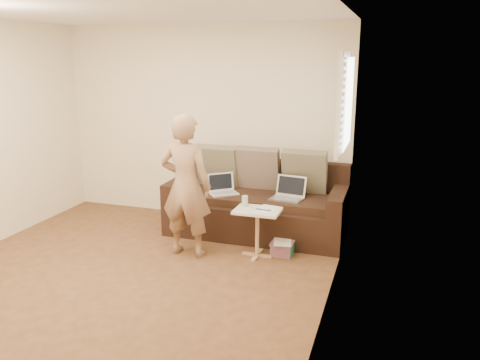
{
  "coord_description": "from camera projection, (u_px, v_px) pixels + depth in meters",
  "views": [
    {
      "loc": [
        2.48,
        -3.75,
        2.19
      ],
      "look_at": [
        0.8,
        1.4,
        0.78
      ],
      "focal_mm": 35.88,
      "sensor_mm": 36.0,
      "label": 1
    }
  ],
  "objects": [
    {
      "name": "floor",
      "position": [
        120.0,
        284.0,
        4.75
      ],
      "size": [
        4.5,
        4.5,
        0.0
      ],
      "primitive_type": "plane",
      "color": "#4C311C",
      "rests_on": "ground"
    },
    {
      "name": "ceiling",
      "position": [
        100.0,
        6.0,
        4.09
      ],
      "size": [
        4.5,
        4.5,
        0.0
      ],
      "primitive_type": "plane",
      "rotation": [
        3.14,
        0.0,
        0.0
      ],
      "color": "white",
      "rests_on": "wall_back"
    },
    {
      "name": "wall_back",
      "position": [
        203.0,
        123.0,
        6.49
      ],
      "size": [
        4.0,
        0.0,
        4.0
      ],
      "primitive_type": "plane",
      "rotation": [
        1.57,
        0.0,
        0.0
      ],
      "color": "beige",
      "rests_on": "ground"
    },
    {
      "name": "wall_right",
      "position": [
        328.0,
        171.0,
        3.82
      ],
      "size": [
        0.0,
        4.5,
        4.5
      ],
      "primitive_type": "plane",
      "rotation": [
        1.57,
        0.0,
        -1.57
      ],
      "color": "beige",
      "rests_on": "ground"
    },
    {
      "name": "window_blinds",
      "position": [
        345.0,
        103.0,
        5.11
      ],
      "size": [
        0.12,
        0.88,
        1.08
      ],
      "primitive_type": null,
      "color": "white",
      "rests_on": "wall_right"
    },
    {
      "name": "sofa",
      "position": [
        257.0,
        201.0,
        6.0
      ],
      "size": [
        2.2,
        0.95,
        0.85
      ],
      "primitive_type": null,
      "color": "black",
      "rests_on": "ground"
    },
    {
      "name": "pillow_left",
      "position": [
        217.0,
        166.0,
        6.27
      ],
      "size": [
        0.55,
        0.29,
        0.57
      ],
      "primitive_type": null,
      "rotation": [
        0.28,
        0.0,
        0.0
      ],
      "color": "#655D4A",
      "rests_on": "sofa"
    },
    {
      "name": "pillow_mid",
      "position": [
        258.0,
        168.0,
        6.13
      ],
      "size": [
        0.55,
        0.27,
        0.57
      ],
      "primitive_type": null,
      "rotation": [
        0.24,
        0.0,
        0.0
      ],
      "color": "brown",
      "rests_on": "sofa"
    },
    {
      "name": "pillow_right",
      "position": [
        304.0,
        172.0,
        5.95
      ],
      "size": [
        0.55,
        0.28,
        0.57
      ],
      "primitive_type": null,
      "rotation": [
        0.26,
        0.0,
        0.0
      ],
      "color": "#655D4A",
      "rests_on": "sofa"
    },
    {
      "name": "laptop_silver",
      "position": [
        287.0,
        199.0,
        5.73
      ],
      "size": [
        0.41,
        0.32,
        0.25
      ],
      "primitive_type": null,
      "rotation": [
        0.0,
        0.0,
        -0.15
      ],
      "color": "#B7BABC",
      "rests_on": "sofa"
    },
    {
      "name": "laptop_white",
      "position": [
        224.0,
        194.0,
        5.96
      ],
      "size": [
        0.42,
        0.41,
        0.25
      ],
      "primitive_type": null,
      "rotation": [
        0.0,
        0.0,
        0.7
      ],
      "color": "white",
      "rests_on": "sofa"
    },
    {
      "name": "person",
      "position": [
        186.0,
        186.0,
        5.26
      ],
      "size": [
        0.59,
        0.4,
        1.61
      ],
      "primitive_type": "imported",
      "rotation": [
        0.0,
        0.0,
        3.14
      ],
      "color": "#977152",
      "rests_on": "ground"
    },
    {
      "name": "side_table",
      "position": [
        257.0,
        233.0,
        5.34
      ],
      "size": [
        0.5,
        0.35,
        0.55
      ],
      "primitive_type": null,
      "color": "silver",
      "rests_on": "ground"
    },
    {
      "name": "drinking_glass",
      "position": [
        245.0,
        201.0,
        5.37
      ],
      "size": [
        0.07,
        0.07,
        0.12
      ],
      "primitive_type": null,
      "color": "silver",
      "rests_on": "side_table"
    },
    {
      "name": "scissors",
      "position": [
        263.0,
        210.0,
        5.23
      ],
      "size": [
        0.19,
        0.13,
        0.02
      ],
      "primitive_type": null,
      "rotation": [
        0.0,
        0.0,
        0.16
      ],
      "color": "silver",
      "rests_on": "side_table"
    },
    {
      "name": "paper_on_table",
      "position": [
        267.0,
        209.0,
        5.27
      ],
      "size": [
        0.25,
        0.33,
        0.0
      ],
      "primitive_type": null,
      "rotation": [
        0.0,
        0.0,
        -0.14
      ],
      "color": "white",
      "rests_on": "side_table"
    },
    {
      "name": "striped_box",
      "position": [
        282.0,
        248.0,
        5.42
      ],
      "size": [
        0.25,
        0.25,
        0.16
      ],
      "primitive_type": null,
      "color": "#D41F5C",
      "rests_on": "ground"
    }
  ]
}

